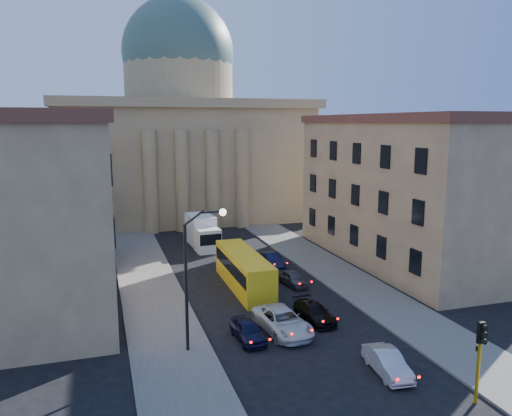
{
  "coord_description": "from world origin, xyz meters",
  "views": [
    {
      "loc": [
        -12.18,
        -20.61,
        13.91
      ],
      "look_at": [
        -0.53,
        16.11,
        7.29
      ],
      "focal_mm": 35.0,
      "sensor_mm": 36.0,
      "label": 1
    }
  ],
  "objects_px": {
    "traffic_light": "(479,355)",
    "street_lamp": "(195,268)",
    "car_right_near": "(387,363)",
    "box_truck": "(203,233)",
    "city_bus": "(244,269)",
    "car_left_near": "(248,330)"
  },
  "relations": [
    {
      "from": "traffic_light",
      "to": "street_lamp",
      "type": "xyz_separation_m",
      "value": [
        -12.27,
        10.0,
        2.7
      ]
    },
    {
      "from": "street_lamp",
      "to": "car_right_near",
      "type": "bearing_deg",
      "value": -31.99
    },
    {
      "from": "car_right_near",
      "to": "box_truck",
      "type": "relative_size",
      "value": 0.6
    },
    {
      "from": "traffic_light",
      "to": "city_bus",
      "type": "xyz_separation_m",
      "value": [
        -6.13,
        20.62,
        -0.97
      ]
    },
    {
      "from": "car_right_near",
      "to": "street_lamp",
      "type": "bearing_deg",
      "value": 153.57
    },
    {
      "from": "traffic_light",
      "to": "city_bus",
      "type": "relative_size",
      "value": 0.4
    },
    {
      "from": "traffic_light",
      "to": "car_left_near",
      "type": "relative_size",
      "value": 1.1
    },
    {
      "from": "car_left_near",
      "to": "city_bus",
      "type": "bearing_deg",
      "value": 72.59
    },
    {
      "from": "street_lamp",
      "to": "car_right_near",
      "type": "height_order",
      "value": "street_lamp"
    },
    {
      "from": "street_lamp",
      "to": "box_truck",
      "type": "relative_size",
      "value": 1.33
    },
    {
      "from": "car_left_near",
      "to": "street_lamp",
      "type": "bearing_deg",
      "value": -174.19
    },
    {
      "from": "traffic_light",
      "to": "city_bus",
      "type": "height_order",
      "value": "traffic_light"
    },
    {
      "from": "traffic_light",
      "to": "street_lamp",
      "type": "distance_m",
      "value": 16.06
    },
    {
      "from": "city_bus",
      "to": "box_truck",
      "type": "distance_m",
      "value": 14.71
    },
    {
      "from": "street_lamp",
      "to": "city_bus",
      "type": "distance_m",
      "value": 12.8
    },
    {
      "from": "traffic_light",
      "to": "street_lamp",
      "type": "bearing_deg",
      "value": 140.82
    },
    {
      "from": "traffic_light",
      "to": "city_bus",
      "type": "distance_m",
      "value": 21.53
    },
    {
      "from": "car_left_near",
      "to": "city_bus",
      "type": "height_order",
      "value": "city_bus"
    },
    {
      "from": "traffic_light",
      "to": "car_right_near",
      "type": "xyz_separation_m",
      "value": [
        -2.6,
        3.96,
        -1.93
      ]
    },
    {
      "from": "car_right_near",
      "to": "traffic_light",
      "type": "bearing_deg",
      "value": -51.16
    },
    {
      "from": "traffic_light",
      "to": "car_left_near",
      "type": "height_order",
      "value": "traffic_light"
    },
    {
      "from": "traffic_light",
      "to": "box_truck",
      "type": "distance_m",
      "value": 35.95
    }
  ]
}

